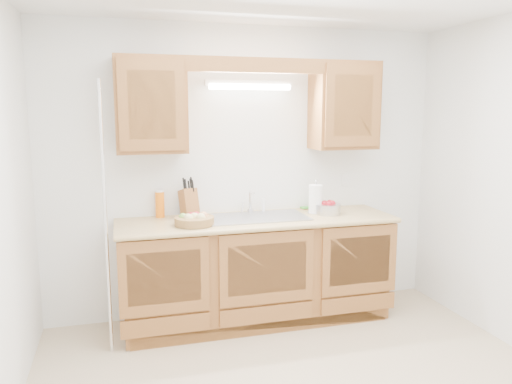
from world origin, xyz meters
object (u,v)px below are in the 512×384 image
object	(u,v)px
knife_block	(189,203)
paper_towel	(316,199)
apple_bowl	(328,208)
fruit_basket	(194,220)

from	to	relation	value
knife_block	paper_towel	xyz separation A→B (m)	(1.08, -0.13, -0.00)
paper_towel	apple_bowl	bearing A→B (deg)	-24.19
knife_block	apple_bowl	world-z (taller)	knife_block
fruit_basket	knife_block	bearing A→B (deg)	89.97
fruit_basket	knife_block	distance (m)	0.30
fruit_basket	apple_bowl	xyz separation A→B (m)	(1.18, 0.11, 0.01)
paper_towel	apple_bowl	world-z (taller)	paper_towel
fruit_basket	paper_towel	bearing A→B (deg)	8.18
fruit_basket	apple_bowl	distance (m)	1.18
knife_block	apple_bowl	xyz separation A→B (m)	(1.18, -0.17, -0.07)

